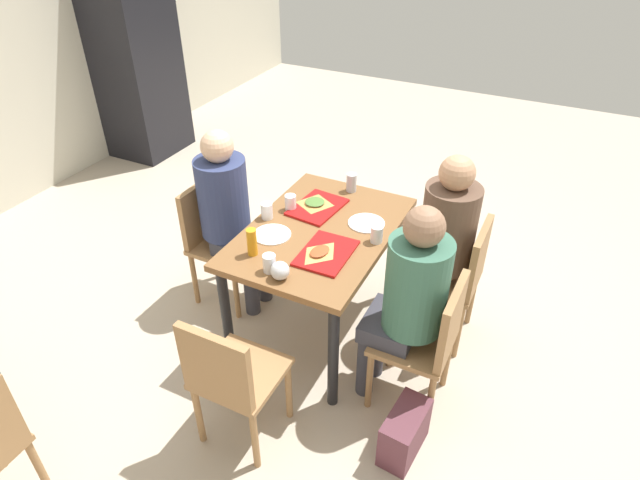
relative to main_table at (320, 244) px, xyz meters
The scene contains 24 objects.
ground_plane 0.67m from the main_table, ahead, with size 10.00×10.00×0.02m, color #B7A893.
main_table is the anchor object (origin of this frame).
chair_near_left 0.86m from the main_table, 110.62° to the right, with size 0.40×0.40×0.85m.
chair_near_right 0.86m from the main_table, 69.38° to the right, with size 0.40×0.40×0.85m.
chair_far_side 0.80m from the main_table, 90.00° to the left, with size 0.40×0.40×0.85m.
chair_left_end 0.99m from the main_table, behind, with size 0.40×0.40×0.85m.
person_in_red 0.71m from the main_table, 114.60° to the right, with size 0.32×0.42×1.26m.
person_in_brown_jacket 0.71m from the main_table, 65.40° to the right, with size 0.32×0.42×1.26m.
person_far_side 0.65m from the main_table, 90.00° to the left, with size 0.32×0.42×1.26m.
tray_red_near 0.27m from the main_table, 145.79° to the right, with size 0.36×0.26×0.02m, color #B21414.
tray_red_far 0.26m from the main_table, 30.23° to the left, with size 0.36×0.26×0.02m, color #B21414.
paper_plate_center 0.30m from the main_table, 128.74° to the left, with size 0.22×0.22×0.01m, color white.
paper_plate_near_edge 0.30m from the main_table, 51.26° to the right, with size 0.22×0.22×0.01m, color white.
pizza_slice_a 0.29m from the main_table, 154.01° to the right, with size 0.21×0.16×0.02m.
pizza_slice_b 0.30m from the main_table, 33.32° to the left, with size 0.22×0.22×0.02m.
plastic_cup_a 0.38m from the main_table, 94.94° to the left, with size 0.07×0.07×0.10m, color white.
plastic_cup_b 0.38m from the main_table, 85.06° to the right, with size 0.07×0.07×0.10m, color white.
plastic_cup_c 0.50m from the main_table, behind, with size 0.07×0.07×0.10m, color white.
plastic_cup_d 0.33m from the main_table, 65.65° to the left, with size 0.07×0.07×0.10m, color white.
soda_can 0.53m from the main_table, ahead, with size 0.07×0.07×0.12m, color #B7BCC6.
condiment_bottle 0.48m from the main_table, 150.09° to the left, with size 0.06×0.06×0.16m, color orange.
foil_bundle 0.53m from the main_table, behind, with size 0.10×0.10×0.10m, color silver.
handbag 1.16m from the main_table, 128.83° to the right, with size 0.32×0.16×0.28m, color #592D38.
drink_fridge 3.31m from the main_table, 59.72° to the left, with size 0.70×0.60×1.90m, color black.
Camera 1 is at (-2.37, -1.17, 2.51)m, focal length 30.29 mm.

